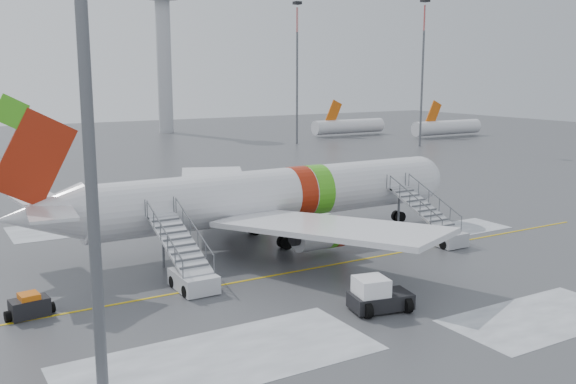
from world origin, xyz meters
TOP-DOWN VIEW (x-y plane):
  - ground at (0.00, 0.00)m, footprint 260.00×260.00m
  - airliner at (5.00, 6.38)m, footprint 35.03×32.97m
  - airstair_fwd at (15.98, -0.16)m, footprint 2.05×7.70m
  - airstair_aft at (-3.52, -0.16)m, footprint 2.05×7.70m
  - pushback_tug at (3.51, -8.91)m, footprint 3.49×2.89m
  - baggage_tractor at (-12.38, -0.56)m, footprint 2.50×1.32m
  - control_tower at (30.00, 95.00)m, footprint 6.40×6.40m
  - light_mast_far_ne at (42.00, 62.00)m, footprint 1.20×1.20m
  - light_mast_far_e at (58.00, 48.00)m, footprint 1.20×1.20m
  - distant_aircraft at (62.50, 64.00)m, footprint 35.00×18.00m

SIDE VIEW (x-z plane):
  - ground at x=0.00m, z-range 0.00..0.00m
  - distant_aircraft at x=62.50m, z-range -4.00..4.00m
  - baggage_tractor at x=-12.38m, z-range -0.10..1.17m
  - pushback_tug at x=3.51m, z-range -0.11..1.73m
  - airstair_fwd at x=15.98m, z-range -0.68..2.81m
  - airstair_aft at x=-3.52m, z-range -0.68..2.81m
  - airliner at x=5.00m, z-range -2.17..9.01m
  - light_mast_far_ne at x=42.00m, z-range 1.71..25.96m
  - light_mast_far_e at x=58.00m, z-range 1.71..25.96m
  - control_tower at x=30.00m, z-range 3.75..33.75m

